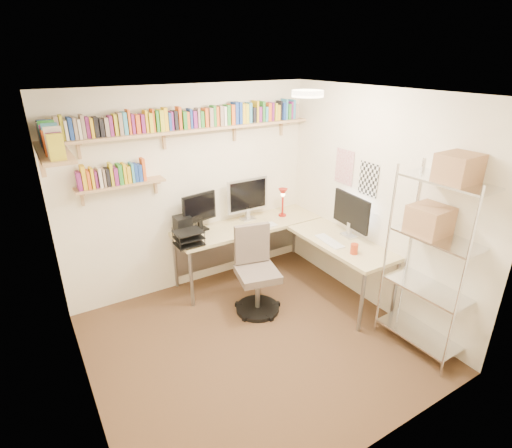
{
  "coord_description": "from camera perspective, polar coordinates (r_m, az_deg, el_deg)",
  "views": [
    {
      "loc": [
        -1.75,
        -2.89,
        2.8
      ],
      "look_at": [
        0.35,
        0.55,
        1.08
      ],
      "focal_mm": 28.0,
      "sensor_mm": 36.0,
      "label": 1
    }
  ],
  "objects": [
    {
      "name": "corner_desk",
      "position": [
        5.0,
        1.03,
        -0.94
      ],
      "size": [
        2.06,
        2.01,
        1.34
      ],
      "color": "beige",
      "rests_on": "ground"
    },
    {
      "name": "office_chair",
      "position": [
        4.66,
        0.01,
        -7.47
      ],
      "size": [
        0.55,
        0.56,
        1.02
      ],
      "rotation": [
        0.0,
        0.0,
        -0.22
      ],
      "color": "black",
      "rests_on": "ground"
    },
    {
      "name": "wire_rack",
      "position": [
        4.0,
        24.6,
        0.29
      ],
      "size": [
        0.43,
        0.83,
        2.04
      ],
      "rotation": [
        0.0,
        0.0,
        0.04
      ],
      "color": "silver",
      "rests_on": "ground"
    },
    {
      "name": "ground",
      "position": [
        4.39,
        -0.13,
        -16.52
      ],
      "size": [
        3.2,
        3.2,
        0.0
      ],
      "primitive_type": "plane",
      "color": "#4A3520",
      "rests_on": "ground"
    },
    {
      "name": "room_shell",
      "position": [
        3.61,
        -0.1,
        2.82
      ],
      "size": [
        3.24,
        3.04,
        2.52
      ],
      "color": "beige",
      "rests_on": "ground"
    },
    {
      "name": "wall_shelves",
      "position": [
        4.47,
        -13.65,
        12.52
      ],
      "size": [
        3.12,
        1.09,
        0.8
      ],
      "color": "tan",
      "rests_on": "ground"
    }
  ]
}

